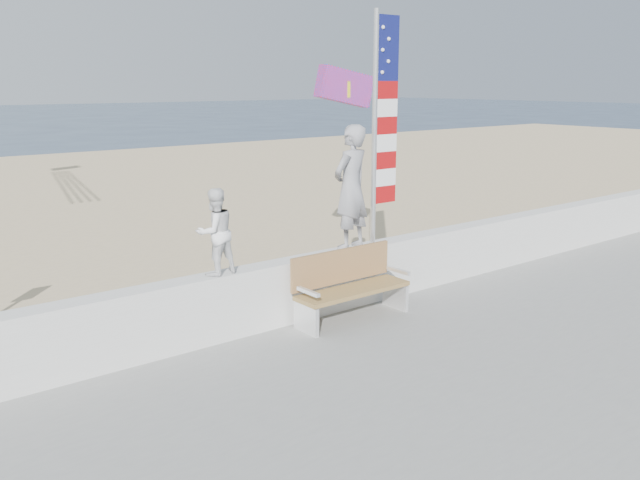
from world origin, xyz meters
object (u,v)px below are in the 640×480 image
(child, at_px, (215,232))
(flag, at_px, (381,119))
(bench, at_px, (349,284))
(adult, at_px, (351,187))

(child, relative_size, flag, 0.33)
(bench, bearing_deg, flag, 24.57)
(child, distance_m, bench, 2.18)
(adult, height_order, bench, adult)
(child, height_order, flag, flag)
(bench, xyz_separation_m, flag, (0.99, 0.45, 2.30))
(adult, xyz_separation_m, bench, (-0.41, -0.45, -1.32))
(adult, xyz_separation_m, child, (-2.32, 0.00, -0.36))
(adult, distance_m, child, 2.35)
(bench, bearing_deg, adult, 47.80)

